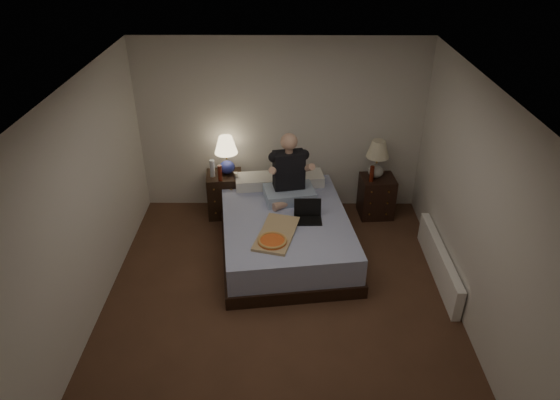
{
  "coord_description": "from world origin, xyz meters",
  "views": [
    {
      "loc": [
        0.03,
        -4.3,
        3.91
      ],
      "look_at": [
        0.0,
        0.9,
        0.85
      ],
      "focal_mm": 32.0,
      "sensor_mm": 36.0,
      "label": 1
    }
  ],
  "objects_px": {
    "soda_can": "(236,176)",
    "beer_bottle_left": "(220,173)",
    "nightstand_left": "(225,194)",
    "lamp_left": "(226,155)",
    "laptop": "(308,213)",
    "beer_bottle_right": "(372,174)",
    "pizza_box": "(272,241)",
    "nightstand_right": "(376,196)",
    "water_bottle": "(212,168)",
    "lamp_right": "(377,159)",
    "radiator": "(439,262)",
    "person": "(290,168)",
    "bed": "(285,233)"
  },
  "relations": [
    {
      "from": "beer_bottle_left",
      "to": "pizza_box",
      "type": "distance_m",
      "value": 1.55
    },
    {
      "from": "nightstand_left",
      "to": "radiator",
      "type": "bearing_deg",
      "value": -33.07
    },
    {
      "from": "bed",
      "to": "pizza_box",
      "type": "bearing_deg",
      "value": -111.36
    },
    {
      "from": "soda_can",
      "to": "beer_bottle_left",
      "type": "distance_m",
      "value": 0.23
    },
    {
      "from": "laptop",
      "to": "water_bottle",
      "type": "bearing_deg",
      "value": 142.11
    },
    {
      "from": "water_bottle",
      "to": "pizza_box",
      "type": "distance_m",
      "value": 1.72
    },
    {
      "from": "soda_can",
      "to": "laptop",
      "type": "xyz_separation_m",
      "value": [
        0.96,
        -0.89,
        -0.05
      ]
    },
    {
      "from": "bed",
      "to": "person",
      "type": "bearing_deg",
      "value": 75.07
    },
    {
      "from": "person",
      "to": "water_bottle",
      "type": "bearing_deg",
      "value": 146.51
    },
    {
      "from": "water_bottle",
      "to": "beer_bottle_left",
      "type": "bearing_deg",
      "value": -46.01
    },
    {
      "from": "lamp_left",
      "to": "beer_bottle_left",
      "type": "distance_m",
      "value": 0.28
    },
    {
      "from": "soda_can",
      "to": "person",
      "type": "height_order",
      "value": "person"
    },
    {
      "from": "nightstand_left",
      "to": "beer_bottle_left",
      "type": "bearing_deg",
      "value": -104.62
    },
    {
      "from": "nightstand_right",
      "to": "pizza_box",
      "type": "distance_m",
      "value": 2.12
    },
    {
      "from": "water_bottle",
      "to": "laptop",
      "type": "relative_size",
      "value": 0.74
    },
    {
      "from": "radiator",
      "to": "beer_bottle_left",
      "type": "bearing_deg",
      "value": 155.57
    },
    {
      "from": "nightstand_right",
      "to": "lamp_left",
      "type": "relative_size",
      "value": 1.08
    },
    {
      "from": "nightstand_left",
      "to": "lamp_left",
      "type": "distance_m",
      "value": 0.6
    },
    {
      "from": "pizza_box",
      "to": "water_bottle",
      "type": "bearing_deg",
      "value": 135.12
    },
    {
      "from": "bed",
      "to": "nightstand_right",
      "type": "height_order",
      "value": "nightstand_right"
    },
    {
      "from": "bed",
      "to": "lamp_right",
      "type": "xyz_separation_m",
      "value": [
        1.28,
        0.91,
        0.63
      ]
    },
    {
      "from": "bed",
      "to": "water_bottle",
      "type": "height_order",
      "value": "water_bottle"
    },
    {
      "from": "lamp_right",
      "to": "laptop",
      "type": "distance_m",
      "value": 1.45
    },
    {
      "from": "nightstand_left",
      "to": "soda_can",
      "type": "distance_m",
      "value": 0.44
    },
    {
      "from": "nightstand_left",
      "to": "lamp_left",
      "type": "relative_size",
      "value": 1.14
    },
    {
      "from": "person",
      "to": "pizza_box",
      "type": "bearing_deg",
      "value": -112.56
    },
    {
      "from": "water_bottle",
      "to": "person",
      "type": "bearing_deg",
      "value": -22.24
    },
    {
      "from": "beer_bottle_left",
      "to": "beer_bottle_right",
      "type": "height_order",
      "value": "beer_bottle_left"
    },
    {
      "from": "lamp_left",
      "to": "radiator",
      "type": "bearing_deg",
      "value": -28.76
    },
    {
      "from": "lamp_right",
      "to": "beer_bottle_right",
      "type": "bearing_deg",
      "value": -122.26
    },
    {
      "from": "person",
      "to": "laptop",
      "type": "xyz_separation_m",
      "value": [
        0.23,
        -0.53,
        -0.35
      ]
    },
    {
      "from": "soda_can",
      "to": "bed",
      "type": "bearing_deg",
      "value": -48.5
    },
    {
      "from": "lamp_left",
      "to": "beer_bottle_left",
      "type": "height_order",
      "value": "lamp_left"
    },
    {
      "from": "water_bottle",
      "to": "bed",
      "type": "bearing_deg",
      "value": -39.94
    },
    {
      "from": "beer_bottle_left",
      "to": "person",
      "type": "height_order",
      "value": "person"
    },
    {
      "from": "nightstand_left",
      "to": "lamp_left",
      "type": "height_order",
      "value": "lamp_left"
    },
    {
      "from": "nightstand_right",
      "to": "water_bottle",
      "type": "xyz_separation_m",
      "value": [
        -2.34,
        -0.03,
        0.46
      ]
    },
    {
      "from": "person",
      "to": "nightstand_left",
      "type": "bearing_deg",
      "value": 140.83
    },
    {
      "from": "bed",
      "to": "beer_bottle_left",
      "type": "distance_m",
      "value": 1.26
    },
    {
      "from": "lamp_right",
      "to": "radiator",
      "type": "height_order",
      "value": "lamp_right"
    },
    {
      "from": "bed",
      "to": "pizza_box",
      "type": "relative_size",
      "value": 2.75
    },
    {
      "from": "lamp_left",
      "to": "person",
      "type": "relative_size",
      "value": 0.6
    },
    {
      "from": "laptop",
      "to": "beer_bottle_right",
      "type": "bearing_deg",
      "value": 43.2
    },
    {
      "from": "lamp_left",
      "to": "soda_can",
      "type": "relative_size",
      "value": 5.6
    },
    {
      "from": "water_bottle",
      "to": "radiator",
      "type": "bearing_deg",
      "value": -25.56
    },
    {
      "from": "nightstand_right",
      "to": "soda_can",
      "type": "bearing_deg",
      "value": 178.89
    },
    {
      "from": "water_bottle",
      "to": "beer_bottle_left",
      "type": "distance_m",
      "value": 0.17
    },
    {
      "from": "beer_bottle_left",
      "to": "pizza_box",
      "type": "height_order",
      "value": "beer_bottle_left"
    },
    {
      "from": "lamp_right",
      "to": "soda_can",
      "type": "height_order",
      "value": "lamp_right"
    },
    {
      "from": "lamp_left",
      "to": "person",
      "type": "xyz_separation_m",
      "value": [
        0.88,
        -0.53,
        0.07
      ]
    }
  ]
}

